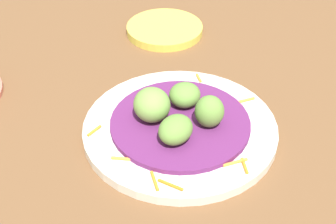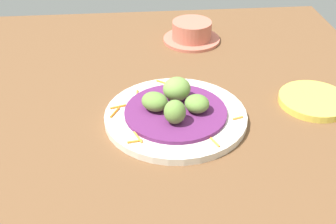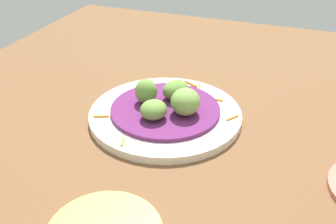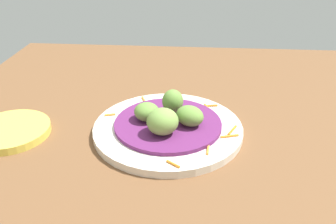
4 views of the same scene
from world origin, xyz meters
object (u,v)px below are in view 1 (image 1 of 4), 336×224
object	(u,v)px
guac_scoop_back	(152,105)
side_plate_small	(163,29)
guac_scoop_center	(209,111)
guac_scoop_right	(185,95)
guac_scoop_left	(176,130)
main_plate	(180,129)

from	to	relation	value
guac_scoop_back	side_plate_small	world-z (taller)	guac_scoop_back
guac_scoop_center	side_plate_small	distance (cm)	30.95
guac_scoop_right	guac_scoop_left	bearing A→B (deg)	81.30
guac_scoop_right	guac_scoop_back	world-z (taller)	guac_scoop_back
guac_scoop_back	side_plate_small	distance (cm)	28.83
main_plate	guac_scoop_center	xyz separation A→B (cm)	(-4.02, 0.61, 3.82)
main_plate	guac_scoop_left	bearing A→B (deg)	81.30
guac_scoop_left	guac_scoop_center	distance (cm)	5.77
guac_scoop_right	guac_scoop_center	bearing A→B (deg)	126.30
guac_scoop_center	guac_scoop_back	distance (cm)	8.13
guac_scoop_right	guac_scoop_back	size ratio (longest dim) A/B	0.85
guac_scoop_back	guac_scoop_left	bearing A→B (deg)	126.30
guac_scoop_left	guac_scoop_right	world-z (taller)	guac_scoop_left
guac_scoop_left	guac_scoop_back	world-z (taller)	guac_scoop_back
guac_scoop_right	guac_scoop_back	distance (cm)	5.79
main_plate	side_plate_small	bearing A→B (deg)	-83.31
guac_scoop_left	guac_scoop_center	xyz separation A→B (cm)	(-4.63, -3.40, 0.52)
guac_scoop_right	guac_scoop_back	xyz separation A→B (cm)	(4.63, 3.40, 0.71)
guac_scoop_left	guac_scoop_right	distance (cm)	8.13
guac_scoop_left	side_plate_small	size ratio (longest dim) A/B	0.37
guac_scoop_left	guac_scoop_right	xyz separation A→B (cm)	(-1.23, -8.04, -0.15)
guac_scoop_back	side_plate_small	xyz separation A→B (cm)	(-0.59, -28.57, -3.85)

